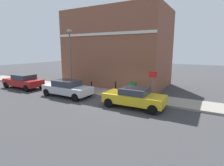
% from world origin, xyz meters
% --- Properties ---
extents(ground, '(80.00, 80.00, 0.00)m').
position_xyz_m(ground, '(0.00, 0.00, 0.00)').
color(ground, '#38383A').
extents(sidewalk, '(2.46, 30.00, 0.15)m').
position_xyz_m(sidewalk, '(1.97, 6.00, 0.07)').
color(sidewalk, gray).
rests_on(sidewalk, ground).
extents(corner_building, '(6.60, 10.85, 8.05)m').
position_xyz_m(corner_building, '(6.45, 3.42, 4.03)').
color(corner_building, brown).
rests_on(corner_building, ground).
extents(car_yellow, '(1.95, 4.25, 1.38)m').
position_xyz_m(car_yellow, '(-0.42, -1.62, 0.72)').
color(car_yellow, gold).
rests_on(car_yellow, ground).
extents(car_silver, '(1.92, 4.38, 1.41)m').
position_xyz_m(car_silver, '(-0.53, 4.51, 0.74)').
color(car_silver, '#B7B7BC').
rests_on(car_silver, ground).
extents(car_red, '(1.95, 4.41, 1.45)m').
position_xyz_m(car_red, '(-0.38, 10.74, 0.75)').
color(car_red, maroon).
rests_on(car_red, ground).
extents(utility_cabinet, '(0.46, 0.61, 1.15)m').
position_xyz_m(utility_cabinet, '(1.98, -0.47, 0.68)').
color(utility_cabinet, '#1E4C28').
rests_on(utility_cabinet, sidewalk).
extents(bollard_near_cabinet, '(0.14, 0.14, 1.04)m').
position_xyz_m(bollard_near_cabinet, '(2.08, 1.22, 0.70)').
color(bollard_near_cabinet, black).
rests_on(bollard_near_cabinet, sidewalk).
extents(bollard_far_kerb, '(0.14, 0.14, 1.04)m').
position_xyz_m(bollard_far_kerb, '(0.99, 3.05, 0.70)').
color(bollard_far_kerb, black).
rests_on(bollard_far_kerb, sidewalk).
extents(street_sign, '(0.08, 0.60, 2.30)m').
position_xyz_m(street_sign, '(1.04, -2.45, 1.66)').
color(street_sign, '#59595B').
rests_on(street_sign, sidewalk).
extents(lamppost, '(0.20, 0.44, 5.72)m').
position_xyz_m(lamppost, '(1.90, 6.25, 3.30)').
color(lamppost, '#59595B').
rests_on(lamppost, sidewalk).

